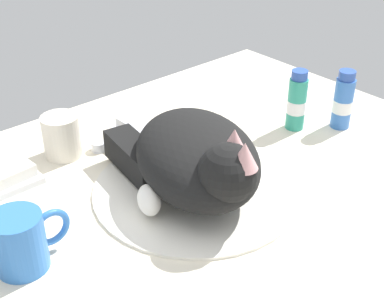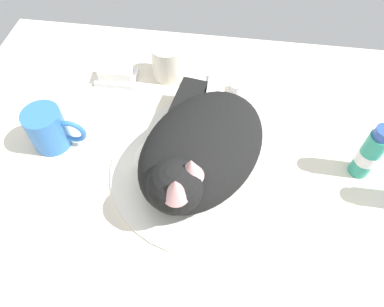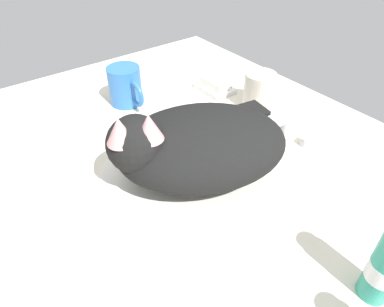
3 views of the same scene
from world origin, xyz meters
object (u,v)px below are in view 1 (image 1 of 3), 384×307
rinse_cup (62,136)px  cat (197,159)px  coffee_mug (21,241)px  mouthwash_bottle (343,101)px  toothpaste_bottle (297,102)px  faucet (126,133)px  soap_bar (11,174)px

rinse_cup → cat: bearing=-68.2°
coffee_mug → mouthwash_bottle: bearing=-3.6°
rinse_cup → toothpaste_bottle: bearing=-27.5°
cat → toothpaste_bottle: cat is taller
rinse_cup → toothpaste_bottle: size_ratio=0.65×
coffee_mug → mouthwash_bottle: mouthwash_bottle is taller
toothpaste_bottle → rinse_cup: bearing=152.5°
faucet → toothpaste_bottle: 34.21cm
rinse_cup → soap_bar: bearing=-165.5°
cat → toothpaste_bottle: (30.41, 4.41, -1.18)cm
faucet → soap_bar: size_ratio=1.78×
cat → mouthwash_bottle: (37.81, -1.31, -1.33)cm
faucet → mouthwash_bottle: bearing=-31.2°
cat → mouthwash_bottle: 37.85cm
cat → soap_bar: cat is taller
rinse_cup → mouthwash_bottle: bearing=-29.2°
faucet → toothpaste_bottle: (29.67, -16.70, 3.25)cm
coffee_mug → rinse_cup: 29.67cm
soap_bar → toothpaste_bottle: size_ratio=0.60×
faucet → cat: bearing=-92.0°
faucet → mouthwash_bottle: 43.43cm
soap_bar → toothpaste_bottle: toothpaste_bottle is taller
rinse_cup → mouthwash_bottle: mouthwash_bottle is taller
mouthwash_bottle → toothpaste_bottle: bearing=142.3°
faucet → coffee_mug: size_ratio=1.16×
toothpaste_bottle → faucet: bearing=150.6°
cat → faucet: bearing=88.0°
cat → rinse_cup: 27.74cm
toothpaste_bottle → soap_bar: bearing=160.7°
soap_bar → rinse_cup: bearing=14.5°
coffee_mug → cat: bearing=-5.6°
faucet → cat: (-0.73, -21.11, 4.43)cm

